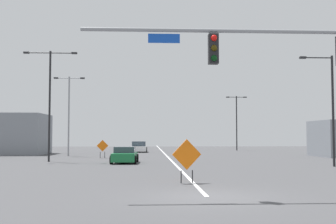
{
  "coord_description": "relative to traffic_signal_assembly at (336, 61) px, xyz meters",
  "views": [
    {
      "loc": [
        -2.05,
        -14.39,
        2.08
      ],
      "look_at": [
        0.39,
        34.23,
        4.81
      ],
      "focal_mm": 45.08,
      "sensor_mm": 36.0,
      "label": 1
    }
  ],
  "objects": [
    {
      "name": "street_lamp_near_right",
      "position": [
        6.0,
        44.48,
        -0.19
      ],
      "size": [
        2.92,
        0.24,
        7.67
      ],
      "color": "black",
      "rests_on": "ground"
    },
    {
      "name": "roadside_building_west",
      "position": [
        -22.4,
        33.49,
        -2.48
      ],
      "size": [
        8.82,
        6.64,
        4.48
      ],
      "color": "gray",
      "rests_on": "ground"
    },
    {
      "name": "traffic_signal_assembly",
      "position": [
        0.0,
        0.0,
        0.0
      ],
      "size": [
        13.84,
        0.44,
        6.4
      ],
      "color": "gray",
      "rests_on": "ground"
    },
    {
      "name": "construction_sign_right_shoulder",
      "position": [
        -10.76,
        25.05,
        -3.67
      ],
      "size": [
        1.05,
        0.29,
        1.68
      ],
      "color": "orange",
      "rests_on": "ground"
    },
    {
      "name": "car_white_passing",
      "position": [
        -7.67,
        38.95,
        -4.1
      ],
      "size": [
        2.1,
        4.02,
        1.35
      ],
      "color": "white",
      "rests_on": "ground"
    },
    {
      "name": "street_lamp_far_left",
      "position": [
        -14.46,
        19.77,
        0.56
      ],
      "size": [
        4.27,
        0.24,
        8.91
      ],
      "color": "black",
      "rests_on": "ground"
    },
    {
      "name": "construction_sign_left_lane",
      "position": [
        -4.91,
        4.13,
        -3.54
      ],
      "size": [
        1.31,
        0.36,
        1.92
      ],
      "color": "orange",
      "rests_on": "ground"
    },
    {
      "name": "street_lamp_far_right",
      "position": [
        -14.61,
        28.93,
        0.06
      ],
      "size": [
        3.13,
        0.24,
        8.11
      ],
      "color": "gray",
      "rests_on": "ground"
    },
    {
      "name": "ground",
      "position": [
        -4.61,
        0.01,
        -4.72
      ],
      "size": [
        133.18,
        133.18,
        0.0
      ],
      "primitive_type": "plane",
      "color": "#444447"
    },
    {
      "name": "street_lamp_mid_right",
      "position": [
        5.73,
        13.46,
        -0.5
      ],
      "size": [
        2.32,
        0.24,
        7.52
      ],
      "color": "black",
      "rests_on": "ground"
    },
    {
      "name": "road_centre_stripe",
      "position": [
        -4.61,
        37.01,
        -4.71
      ],
      "size": [
        0.16,
        73.99,
        0.01
      ],
      "color": "white",
      "rests_on": "ground"
    },
    {
      "name": "car_green_mid",
      "position": [
        -8.33,
        17.89,
        -4.13
      ],
      "size": [
        2.04,
        3.86,
        1.23
      ],
      "color": "#196B38",
      "rests_on": "ground"
    }
  ]
}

